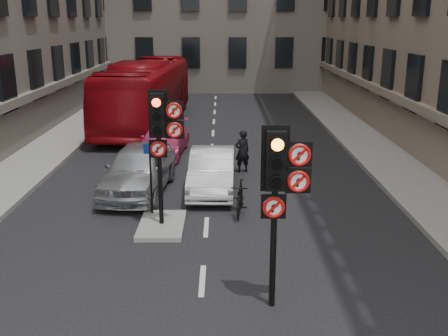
{
  "coord_description": "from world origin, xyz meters",
  "views": [
    {
      "loc": [
        0.42,
        -8.16,
        5.44
      ],
      "look_at": [
        0.47,
        1.73,
        2.6
      ],
      "focal_mm": 42.0,
      "sensor_mm": 36.0,
      "label": 1
    }
  ],
  "objects_px": {
    "signal_far": "(162,129)",
    "bus_red": "(146,93)",
    "car_white": "(212,171)",
    "motorcyclist": "(242,151)",
    "motorcycle": "(240,198)",
    "info_sign": "(150,169)",
    "car_silver": "(139,169)",
    "car_pink": "(164,140)",
    "signal_near": "(280,180)"
  },
  "relations": [
    {
      "from": "bus_red",
      "to": "motorcyclist",
      "type": "height_order",
      "value": "bus_red"
    },
    {
      "from": "car_pink",
      "to": "motorcyclist",
      "type": "xyz_separation_m",
      "value": [
        3.13,
        -2.61,
        0.17
      ]
    },
    {
      "from": "signal_far",
      "to": "car_pink",
      "type": "relative_size",
      "value": 0.85
    },
    {
      "from": "car_white",
      "to": "car_pink",
      "type": "bearing_deg",
      "value": 115.02
    },
    {
      "from": "signal_near",
      "to": "motorcyclist",
      "type": "relative_size",
      "value": 2.29
    },
    {
      "from": "signal_near",
      "to": "car_silver",
      "type": "relative_size",
      "value": 0.78
    },
    {
      "from": "car_silver",
      "to": "motorcycle",
      "type": "relative_size",
      "value": 2.87
    },
    {
      "from": "car_pink",
      "to": "motorcyclist",
      "type": "bearing_deg",
      "value": -35.76
    },
    {
      "from": "car_white",
      "to": "motorcycle",
      "type": "height_order",
      "value": "car_white"
    },
    {
      "from": "car_pink",
      "to": "motorcycle",
      "type": "xyz_separation_m",
      "value": [
        2.91,
        -6.88,
        -0.13
      ]
    },
    {
      "from": "car_pink",
      "to": "info_sign",
      "type": "xyz_separation_m",
      "value": [
        0.41,
        -7.15,
        0.81
      ]
    },
    {
      "from": "car_white",
      "to": "bus_red",
      "type": "xyz_separation_m",
      "value": [
        -3.59,
        10.86,
        1.01
      ]
    },
    {
      "from": "car_white",
      "to": "motorcyclist",
      "type": "relative_size",
      "value": 2.6
    },
    {
      "from": "car_white",
      "to": "car_silver",
      "type": "bearing_deg",
      "value": -174.35
    },
    {
      "from": "car_pink",
      "to": "motorcyclist",
      "type": "distance_m",
      "value": 4.08
    },
    {
      "from": "bus_red",
      "to": "motorcyclist",
      "type": "xyz_separation_m",
      "value": [
        4.66,
        -8.73,
        -0.9
      ]
    },
    {
      "from": "info_sign",
      "to": "car_white",
      "type": "bearing_deg",
      "value": 72.91
    },
    {
      "from": "signal_far",
      "to": "info_sign",
      "type": "xyz_separation_m",
      "value": [
        -0.44,
        0.74,
        -1.28
      ]
    },
    {
      "from": "motorcycle",
      "to": "info_sign",
      "type": "xyz_separation_m",
      "value": [
        -2.49,
        -0.27,
        0.94
      ]
    },
    {
      "from": "signal_near",
      "to": "signal_far",
      "type": "bearing_deg",
      "value": 123.02
    },
    {
      "from": "signal_near",
      "to": "info_sign",
      "type": "distance_m",
      "value": 5.75
    },
    {
      "from": "signal_far",
      "to": "car_white",
      "type": "bearing_deg",
      "value": 68.95
    },
    {
      "from": "motorcyclist",
      "to": "car_pink",
      "type": "bearing_deg",
      "value": -63.07
    },
    {
      "from": "bus_red",
      "to": "motorcycle",
      "type": "bearing_deg",
      "value": -67.49
    },
    {
      "from": "signal_far",
      "to": "info_sign",
      "type": "height_order",
      "value": "signal_far"
    },
    {
      "from": "signal_far",
      "to": "car_pink",
      "type": "xyz_separation_m",
      "value": [
        -0.85,
        7.89,
        -2.09
      ]
    },
    {
      "from": "car_pink",
      "to": "motorcycle",
      "type": "bearing_deg",
      "value": -63.12
    },
    {
      "from": "bus_red",
      "to": "motorcycle",
      "type": "distance_m",
      "value": 13.8
    },
    {
      "from": "info_sign",
      "to": "motorcyclist",
      "type": "bearing_deg",
      "value": 76.32
    },
    {
      "from": "signal_far",
      "to": "car_white",
      "type": "distance_m",
      "value": 3.95
    },
    {
      "from": "car_white",
      "to": "bus_red",
      "type": "height_order",
      "value": "bus_red"
    },
    {
      "from": "signal_near",
      "to": "motorcycle",
      "type": "relative_size",
      "value": 2.24
    },
    {
      "from": "motorcycle",
      "to": "info_sign",
      "type": "bearing_deg",
      "value": -167.18
    },
    {
      "from": "car_white",
      "to": "bus_red",
      "type": "relative_size",
      "value": 0.34
    },
    {
      "from": "signal_far",
      "to": "signal_near",
      "type": "bearing_deg",
      "value": -56.98
    },
    {
      "from": "car_silver",
      "to": "info_sign",
      "type": "height_order",
      "value": "info_sign"
    },
    {
      "from": "bus_red",
      "to": "signal_far",
      "type": "bearing_deg",
      "value": -76.69
    },
    {
      "from": "car_silver",
      "to": "motorcycle",
      "type": "bearing_deg",
      "value": -26.79
    },
    {
      "from": "motorcyclist",
      "to": "car_white",
      "type": "bearing_deg",
      "value": 39.97
    },
    {
      "from": "car_silver",
      "to": "motorcycle",
      "type": "distance_m",
      "value": 3.77
    },
    {
      "from": "signal_near",
      "to": "car_white",
      "type": "bearing_deg",
      "value": 100.93
    },
    {
      "from": "car_pink",
      "to": "car_white",
      "type": "bearing_deg",
      "value": -62.42
    },
    {
      "from": "bus_red",
      "to": "info_sign",
      "type": "relative_size",
      "value": 5.97
    },
    {
      "from": "signal_far",
      "to": "bus_red",
      "type": "bearing_deg",
      "value": 99.59
    },
    {
      "from": "signal_near",
      "to": "car_white",
      "type": "height_order",
      "value": "signal_near"
    },
    {
      "from": "motorcycle",
      "to": "motorcyclist",
      "type": "bearing_deg",
      "value": 93.66
    },
    {
      "from": "car_white",
      "to": "signal_far",
      "type": "bearing_deg",
      "value": -109.63
    },
    {
      "from": "signal_far",
      "to": "info_sign",
      "type": "distance_m",
      "value": 1.54
    },
    {
      "from": "signal_far",
      "to": "motorcyclist",
      "type": "bearing_deg",
      "value": 66.62
    },
    {
      "from": "car_silver",
      "to": "car_white",
      "type": "bearing_deg",
      "value": 9.25
    }
  ]
}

